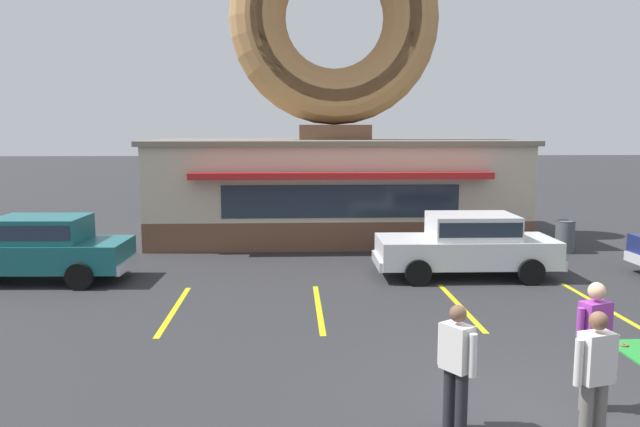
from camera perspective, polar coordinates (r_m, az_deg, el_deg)
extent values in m
plane|color=#2D2D30|center=(9.17, 20.20, -16.72)|extent=(160.00, 160.00, 0.00)
cube|color=brown|center=(21.96, 1.28, -0.83)|extent=(12.00, 6.00, 0.90)
cube|color=beige|center=(21.78, 1.29, 3.34)|extent=(12.00, 6.00, 2.30)
cube|color=slate|center=(21.72, 1.30, 6.57)|extent=(12.30, 6.30, 0.16)
cube|color=#B21E1E|center=(18.47, 2.01, 3.48)|extent=(9.00, 0.60, 0.20)
cube|color=#232D3D|center=(18.83, 1.92, 1.11)|extent=(7.20, 0.03, 1.00)
cube|color=brown|center=(21.71, 1.31, 7.44)|extent=(2.40, 1.80, 0.50)
torus|color=#B27F4C|center=(22.02, 1.34, 17.38)|extent=(7.10, 1.90, 7.10)
torus|color=#9E6B42|center=(21.60, 1.42, 17.57)|extent=(6.25, 1.05, 6.24)
torus|color=brown|center=(12.10, 26.08, -10.75)|extent=(0.13, 0.13, 0.04)
cube|color=silver|center=(16.19, 13.15, -3.37)|extent=(4.42, 1.82, 0.68)
cube|color=silver|center=(16.12, 13.74, -1.12)|extent=(2.12, 1.59, 0.60)
cube|color=#232D3D|center=(16.12, 13.74, -1.05)|extent=(2.04, 1.61, 0.36)
cube|color=silver|center=(15.81, 5.27, -4.35)|extent=(0.12, 1.67, 0.24)
cube|color=silver|center=(16.95, 20.44, -3.99)|extent=(0.12, 1.67, 0.24)
cylinder|color=black|center=(15.12, 8.95, -5.36)|extent=(0.64, 0.23, 0.64)
cylinder|color=black|center=(16.81, 7.83, -4.01)|extent=(0.64, 0.23, 0.64)
cylinder|color=black|center=(15.86, 18.72, -5.07)|extent=(0.64, 0.23, 0.64)
cylinder|color=black|center=(17.48, 16.70, -3.82)|extent=(0.64, 0.23, 0.64)
cube|color=#196066|center=(16.85, -24.50, -3.44)|extent=(4.46, 1.91, 0.68)
cube|color=#196066|center=(16.68, -24.15, -1.29)|extent=(2.15, 1.63, 0.60)
cube|color=#232D3D|center=(16.68, -24.15, -1.22)|extent=(2.07, 1.65, 0.36)
cube|color=silver|center=(16.13, -17.16, -4.43)|extent=(0.16, 1.67, 0.24)
cylinder|color=black|center=(15.61, -21.12, -5.38)|extent=(0.65, 0.24, 0.64)
cylinder|color=black|center=(17.23, -19.09, -4.08)|extent=(0.65, 0.24, 0.64)
cylinder|color=slate|center=(9.39, 24.01, -13.50)|extent=(0.15, 0.15, 0.85)
cylinder|color=slate|center=(9.26, 23.12, -13.77)|extent=(0.15, 0.15, 0.85)
cube|color=#8C3393|center=(9.09, 23.83, -9.28)|extent=(0.44, 0.35, 0.62)
cylinder|color=#8C3393|center=(9.28, 24.91, -9.21)|extent=(0.10, 0.10, 0.57)
cylinder|color=#8C3393|center=(8.93, 22.67, -9.74)|extent=(0.10, 0.10, 0.57)
sphere|color=tan|center=(8.97, 23.98, -6.49)|extent=(0.23, 0.23, 0.23)
cylinder|color=slate|center=(8.35, 24.21, -16.39)|extent=(0.15, 0.15, 0.81)
cylinder|color=slate|center=(8.22, 23.13, -16.71)|extent=(0.15, 0.15, 0.81)
cube|color=silver|center=(8.03, 23.95, -11.94)|extent=(0.43, 0.33, 0.60)
cylinder|color=silver|center=(8.20, 25.26, -11.82)|extent=(0.10, 0.10, 0.55)
cylinder|color=silver|center=(7.88, 22.56, -12.47)|extent=(0.10, 0.10, 0.55)
sphere|color=brown|center=(7.89, 24.13, -8.95)|extent=(0.22, 0.22, 0.22)
cylinder|color=#232328|center=(8.15, 12.81, -16.57)|extent=(0.15, 0.15, 0.79)
cylinder|color=#232328|center=(8.27, 11.73, -16.16)|extent=(0.15, 0.15, 0.79)
cube|color=silver|center=(7.96, 12.41, -11.86)|extent=(0.41, 0.45, 0.58)
cylinder|color=silver|center=(7.81, 13.80, -12.50)|extent=(0.10, 0.10, 0.53)
cylinder|color=silver|center=(8.12, 11.06, -11.62)|extent=(0.10, 0.10, 0.53)
sphere|color=brown|center=(7.83, 12.50, -8.92)|extent=(0.21, 0.21, 0.21)
cylinder|color=#51565B|center=(20.29, 21.48, -2.01)|extent=(0.56, 0.56, 0.95)
torus|color=#303437|center=(20.22, 21.54, -0.68)|extent=(0.57, 0.57, 0.05)
cube|color=yellow|center=(13.42, -13.17, -8.56)|extent=(0.12, 3.60, 0.01)
cube|color=yellow|center=(13.21, -0.12, -8.62)|extent=(0.12, 3.60, 0.01)
cube|color=yellow|center=(13.67, 12.68, -8.24)|extent=(0.12, 3.60, 0.01)
cube|color=yellow|center=(14.74, 24.10, -7.57)|extent=(0.12, 3.60, 0.01)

